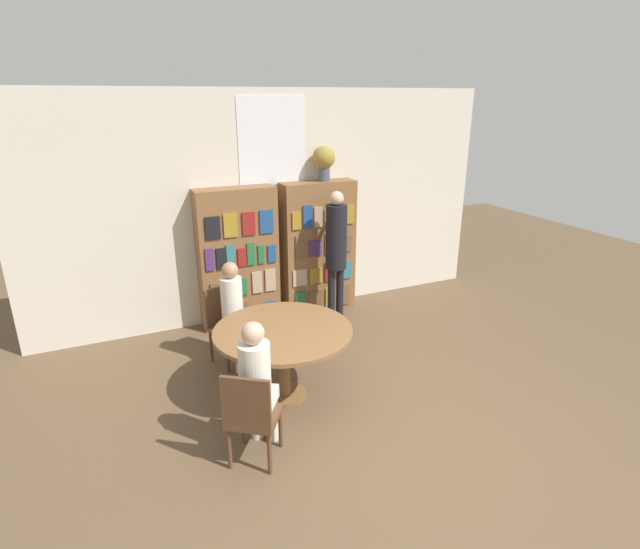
{
  "coord_description": "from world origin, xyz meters",
  "views": [
    {
      "loc": [
        -2.18,
        -2.81,
        2.9
      ],
      "look_at": [
        -0.03,
        1.87,
        1.05
      ],
      "focal_mm": 28.0,
      "sensor_mm": 36.0,
      "label": 1
    }
  ],
  "objects_px": {
    "seated_reader_right": "(257,379)",
    "bookshelf_left": "(238,258)",
    "bookshelf_right": "(318,248)",
    "flower_vase": "(324,160)",
    "seated_reader_left": "(235,310)",
    "reading_table": "(283,339)",
    "chair_near_camera": "(251,414)",
    "chair_left_side": "(227,321)",
    "librarian_standing": "(336,245)"
  },
  "relations": [
    {
      "from": "seated_reader_right",
      "to": "bookshelf_left",
      "type": "bearing_deg",
      "value": 112.69
    },
    {
      "from": "bookshelf_right",
      "to": "flower_vase",
      "type": "distance_m",
      "value": 1.19
    },
    {
      "from": "bookshelf_left",
      "to": "seated_reader_left",
      "type": "height_order",
      "value": "bookshelf_left"
    },
    {
      "from": "reading_table",
      "to": "seated_reader_left",
      "type": "height_order",
      "value": "seated_reader_left"
    },
    {
      "from": "chair_near_camera",
      "to": "seated_reader_right",
      "type": "relative_size",
      "value": 0.71
    },
    {
      "from": "seated_reader_right",
      "to": "bookshelf_right",
      "type": "bearing_deg",
      "value": 91.65
    },
    {
      "from": "bookshelf_left",
      "to": "reading_table",
      "type": "relative_size",
      "value": 1.33
    },
    {
      "from": "chair_near_camera",
      "to": "chair_left_side",
      "type": "xyz_separation_m",
      "value": [
        0.27,
        1.8,
        0.0
      ]
    },
    {
      "from": "seated_reader_right",
      "to": "chair_left_side",
      "type": "bearing_deg",
      "value": 119.8
    },
    {
      "from": "chair_near_camera",
      "to": "chair_left_side",
      "type": "relative_size",
      "value": 1.0
    },
    {
      "from": "reading_table",
      "to": "seated_reader_right",
      "type": "relative_size",
      "value": 1.11
    },
    {
      "from": "flower_vase",
      "to": "chair_left_side",
      "type": "relative_size",
      "value": 0.52
    },
    {
      "from": "librarian_standing",
      "to": "seated_reader_right",
      "type": "bearing_deg",
      "value": -130.32
    },
    {
      "from": "chair_left_side",
      "to": "chair_near_camera",
      "type": "bearing_deg",
      "value": 63.0
    },
    {
      "from": "flower_vase",
      "to": "bookshelf_left",
      "type": "bearing_deg",
      "value": -179.77
    },
    {
      "from": "bookshelf_left",
      "to": "reading_table",
      "type": "bearing_deg",
      "value": -93.01
    },
    {
      "from": "bookshelf_left",
      "to": "bookshelf_right",
      "type": "xyz_separation_m",
      "value": [
        1.14,
        -0.0,
        -0.0
      ]
    },
    {
      "from": "librarian_standing",
      "to": "flower_vase",
      "type": "bearing_deg",
      "value": 83.35
    },
    {
      "from": "reading_table",
      "to": "seated_reader_left",
      "type": "xyz_separation_m",
      "value": [
        -0.26,
        0.8,
        0.04
      ]
    },
    {
      "from": "reading_table",
      "to": "librarian_standing",
      "type": "distance_m",
      "value": 1.93
    },
    {
      "from": "flower_vase",
      "to": "reading_table",
      "type": "relative_size",
      "value": 0.33
    },
    {
      "from": "bookshelf_right",
      "to": "seated_reader_right",
      "type": "relative_size",
      "value": 1.48
    },
    {
      "from": "bookshelf_left",
      "to": "librarian_standing",
      "type": "distance_m",
      "value": 1.28
    },
    {
      "from": "flower_vase",
      "to": "chair_near_camera",
      "type": "distance_m",
      "value": 3.71
    },
    {
      "from": "bookshelf_right",
      "to": "librarian_standing",
      "type": "distance_m",
      "value": 0.53
    },
    {
      "from": "reading_table",
      "to": "flower_vase",
      "type": "bearing_deg",
      "value": 54.97
    },
    {
      "from": "chair_near_camera",
      "to": "chair_left_side",
      "type": "distance_m",
      "value": 1.82
    },
    {
      "from": "reading_table",
      "to": "chair_near_camera",
      "type": "xyz_separation_m",
      "value": [
        -0.6,
        -0.83,
        -0.16
      ]
    },
    {
      "from": "flower_vase",
      "to": "seated_reader_left",
      "type": "xyz_separation_m",
      "value": [
        -1.59,
        -1.1,
        -1.42
      ]
    },
    {
      "from": "bookshelf_right",
      "to": "librarian_standing",
      "type": "relative_size",
      "value": 1.03
    },
    {
      "from": "bookshelf_left",
      "to": "flower_vase",
      "type": "height_order",
      "value": "flower_vase"
    },
    {
      "from": "seated_reader_left",
      "to": "librarian_standing",
      "type": "height_order",
      "value": "librarian_standing"
    },
    {
      "from": "bookshelf_left",
      "to": "chair_near_camera",
      "type": "bearing_deg",
      "value": -104.33
    },
    {
      "from": "reading_table",
      "to": "chair_near_camera",
      "type": "distance_m",
      "value": 1.04
    },
    {
      "from": "bookshelf_right",
      "to": "chair_near_camera",
      "type": "relative_size",
      "value": 2.08
    },
    {
      "from": "bookshelf_right",
      "to": "seated_reader_left",
      "type": "xyz_separation_m",
      "value": [
        -1.51,
        -1.09,
        -0.23
      ]
    },
    {
      "from": "bookshelf_left",
      "to": "flower_vase",
      "type": "relative_size",
      "value": 3.98
    },
    {
      "from": "flower_vase",
      "to": "seated_reader_left",
      "type": "distance_m",
      "value": 2.4
    },
    {
      "from": "bookshelf_right",
      "to": "flower_vase",
      "type": "relative_size",
      "value": 3.98
    },
    {
      "from": "chair_left_side",
      "to": "librarian_standing",
      "type": "distance_m",
      "value": 1.75
    },
    {
      "from": "seated_reader_right",
      "to": "seated_reader_left",
      "type": "bearing_deg",
      "value": 116.92
    },
    {
      "from": "reading_table",
      "to": "chair_left_side",
      "type": "distance_m",
      "value": 1.04
    },
    {
      "from": "seated_reader_left",
      "to": "librarian_standing",
      "type": "distance_m",
      "value": 1.69
    },
    {
      "from": "seated_reader_left",
      "to": "chair_near_camera",
      "type": "bearing_deg",
      "value": 60.12
    },
    {
      "from": "bookshelf_right",
      "to": "reading_table",
      "type": "distance_m",
      "value": 2.28
    },
    {
      "from": "seated_reader_right",
      "to": "librarian_standing",
      "type": "relative_size",
      "value": 0.69
    },
    {
      "from": "bookshelf_left",
      "to": "chair_left_side",
      "type": "relative_size",
      "value": 2.08
    },
    {
      "from": "seated_reader_left",
      "to": "chair_left_side",
      "type": "bearing_deg",
      "value": -90.0
    },
    {
      "from": "chair_left_side",
      "to": "seated_reader_right",
      "type": "distance_m",
      "value": 1.68
    },
    {
      "from": "bookshelf_left",
      "to": "librarian_standing",
      "type": "bearing_deg",
      "value": -23.18
    }
  ]
}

